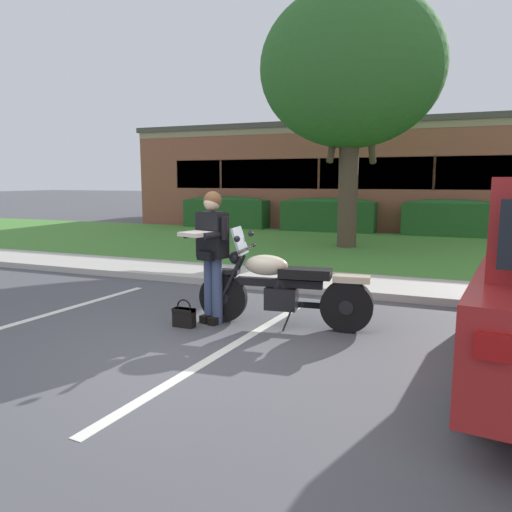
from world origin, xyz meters
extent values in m
plane|color=#4C4C51|center=(0.00, 0.00, 0.00)|extent=(140.00, 140.00, 0.00)
cube|color=#B7B2A8|center=(0.00, 3.10, 0.06)|extent=(60.00, 0.20, 0.12)
cube|color=#B7B2A8|center=(0.00, 3.95, 0.04)|extent=(60.00, 1.50, 0.08)
cube|color=#478433|center=(0.00, 8.64, 0.03)|extent=(60.00, 7.88, 0.06)
cube|color=silver|center=(-2.81, 0.20, 0.00)|extent=(0.54, 4.39, 0.01)
cube|color=silver|center=(0.12, 0.20, 0.00)|extent=(0.54, 4.39, 0.01)
cylinder|color=black|center=(-0.39, 1.11, 0.32)|extent=(0.65, 0.17, 0.64)
cylinder|color=black|center=(-0.39, 1.11, 0.32)|extent=(0.19, 0.14, 0.18)
cylinder|color=black|center=(1.20, 1.28, 0.32)|extent=(0.66, 0.25, 0.64)
cylinder|color=black|center=(1.20, 1.28, 0.32)|extent=(0.20, 0.22, 0.18)
cube|color=black|center=(-0.39, 1.11, 0.67)|extent=(0.45, 0.19, 0.06)
cube|color=beige|center=(1.25, 1.28, 0.66)|extent=(0.46, 0.25, 0.08)
cylinder|color=black|center=(-0.25, 1.04, 0.60)|extent=(0.31, 0.08, 0.58)
cylinder|color=black|center=(-0.26, 1.20, 0.60)|extent=(0.31, 0.08, 0.58)
sphere|color=black|center=(-0.22, 1.13, 0.86)|extent=(0.17, 0.17, 0.17)
cylinder|color=black|center=(-0.08, 1.14, 0.98)|extent=(0.11, 0.72, 0.03)
cylinder|color=black|center=(-0.04, 0.78, 0.98)|extent=(0.05, 0.10, 0.04)
cylinder|color=black|center=(-0.12, 1.50, 0.98)|extent=(0.05, 0.10, 0.04)
sphere|color=black|center=(-0.07, 0.84, 1.14)|extent=(0.08, 0.08, 0.08)
sphere|color=black|center=(-0.13, 1.44, 1.14)|extent=(0.08, 0.08, 0.08)
cube|color=#B2BCC6|center=(-0.16, 1.13, 1.08)|extent=(0.18, 0.37, 0.35)
cube|color=black|center=(0.36, 1.19, 0.56)|extent=(1.10, 0.22, 0.10)
ellipsoid|color=beige|center=(0.19, 1.17, 0.78)|extent=(0.59, 0.38, 0.26)
cube|color=black|center=(0.68, 1.22, 0.70)|extent=(0.67, 0.35, 0.12)
cube|color=black|center=(0.39, 1.19, 0.36)|extent=(0.42, 0.28, 0.28)
cylinder|color=black|center=(0.35, 1.19, 0.52)|extent=(0.19, 0.14, 0.21)
cylinder|color=black|center=(0.42, 1.19, 0.52)|extent=(0.19, 0.14, 0.21)
cylinder|color=black|center=(0.74, 1.37, 0.26)|extent=(0.61, 0.14, 0.08)
cylinder|color=black|center=(0.94, 1.39, 0.26)|extent=(0.61, 0.14, 0.08)
cylinder|color=black|center=(0.52, 1.04, 0.15)|extent=(0.11, 0.13, 0.30)
cube|color=black|center=(-0.42, 0.97, 0.05)|extent=(0.17, 0.26, 0.10)
cube|color=black|center=(-0.56, 1.01, 0.05)|extent=(0.17, 0.26, 0.10)
cylinder|color=#3D4C70|center=(-0.42, 0.99, 0.43)|extent=(0.14, 0.14, 0.86)
cylinder|color=#3D4C70|center=(-0.55, 1.03, 0.43)|extent=(0.14, 0.14, 0.86)
cube|color=black|center=(-0.49, 1.01, 1.15)|extent=(0.43, 0.31, 0.58)
cube|color=black|center=(-0.49, 1.01, 1.42)|extent=(0.34, 0.27, 0.06)
sphere|color=beige|center=(-0.49, 1.01, 1.56)|extent=(0.21, 0.21, 0.21)
sphere|color=brown|center=(-0.48, 1.03, 1.59)|extent=(0.23, 0.23, 0.23)
cube|color=black|center=(-0.52, 0.89, 0.90)|extent=(0.24, 0.16, 0.12)
cylinder|color=black|center=(-0.38, 0.81, 1.17)|extent=(0.18, 0.35, 0.09)
cylinder|color=black|center=(-0.68, 0.90, 1.17)|extent=(0.18, 0.35, 0.09)
cylinder|color=black|center=(-0.28, 0.93, 1.25)|extent=(0.10, 0.10, 0.28)
cylinder|color=black|center=(-0.70, 1.05, 1.25)|extent=(0.10, 0.10, 0.28)
cube|color=beige|center=(-0.57, 0.72, 1.19)|extent=(0.39, 0.39, 0.05)
cube|color=black|center=(-0.74, 0.70, 0.12)|extent=(0.28, 0.12, 0.24)
cube|color=black|center=(-0.74, 0.69, 0.22)|extent=(0.28, 0.13, 0.04)
torus|color=black|center=(-0.74, 0.70, 0.26)|extent=(0.20, 0.02, 0.20)
cube|color=black|center=(2.77, 0.74, 1.48)|extent=(0.38, 2.71, 0.55)
cube|color=#B21414|center=(2.59, -1.48, 0.88)|extent=(0.21, 0.08, 0.16)
cylinder|color=black|center=(2.91, 2.34, 0.30)|extent=(0.31, 0.62, 0.60)
cylinder|color=black|center=(2.55, -0.55, 0.30)|extent=(0.31, 0.62, 0.60)
cylinder|color=#4C3D2D|center=(-0.26, 8.57, 1.46)|extent=(0.52, 0.52, 2.91)
ellipsoid|color=#2D6628|center=(-0.26, 8.57, 4.68)|extent=(4.72, 4.72, 4.01)
cylinder|color=#4C3D2D|center=(0.29, 8.57, 3.01)|extent=(0.18, 1.23, 1.48)
cylinder|color=#4C3D2D|center=(-0.68, 8.57, 2.95)|extent=(0.18, 0.98, 1.35)
cube|color=#235623|center=(-5.70, 12.49, 0.55)|extent=(3.27, 0.90, 1.10)
ellipsoid|color=#235623|center=(-5.70, 12.49, 1.10)|extent=(3.11, 0.84, 0.28)
cube|color=#235623|center=(-1.71, 12.49, 0.55)|extent=(3.31, 0.90, 1.10)
ellipsoid|color=#235623|center=(-1.71, 12.49, 1.10)|extent=(3.14, 0.84, 0.28)
cube|color=#235623|center=(2.28, 12.49, 0.55)|extent=(2.93, 0.90, 1.10)
ellipsoid|color=#235623|center=(2.28, 12.49, 1.10)|extent=(2.78, 0.84, 0.28)
cube|color=#93513D|center=(1.74, 18.65, 1.89)|extent=(23.23, 11.36, 3.79)
cube|color=#998466|center=(1.74, 13.02, 3.67)|extent=(23.23, 0.10, 0.24)
cube|color=#4C4742|center=(1.74, 18.65, 3.89)|extent=(23.46, 11.47, 0.20)
cube|color=#1E282D|center=(1.74, 13.01, 2.08)|extent=(19.74, 0.06, 1.10)
cube|color=#93513D|center=(-6.16, 13.00, 2.08)|extent=(0.08, 0.04, 1.20)
cube|color=#93513D|center=(-2.21, 13.00, 2.08)|extent=(0.08, 0.04, 1.20)
cube|color=#93513D|center=(1.74, 13.00, 2.08)|extent=(0.08, 0.04, 1.20)
camera|label=1|loc=(2.32, -4.51, 1.84)|focal=34.20mm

